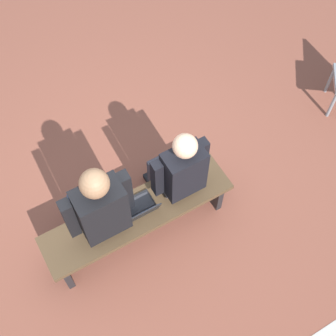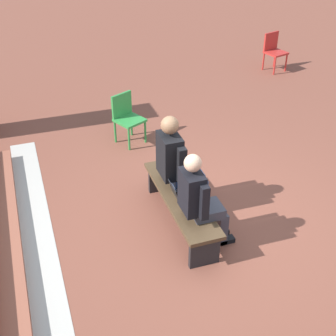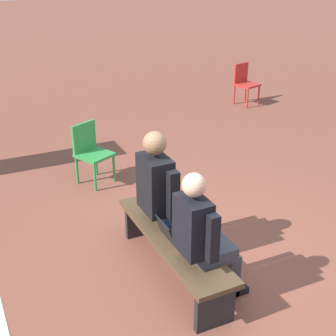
# 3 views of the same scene
# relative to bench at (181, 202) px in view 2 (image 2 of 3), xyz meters

# --- Properties ---
(ground_plane) EXTENTS (60.00, 60.00, 0.00)m
(ground_plane) POSITION_rel_bench_xyz_m (-0.04, -0.36, -0.35)
(ground_plane) COLOR brown
(concrete_strip) EXTENTS (5.67, 0.40, 0.01)m
(concrete_strip) POSITION_rel_bench_xyz_m (0.00, 1.82, -0.35)
(concrete_strip) COLOR #B7B2A8
(concrete_strip) RESTS_ON ground
(bench) EXTENTS (1.80, 0.44, 0.45)m
(bench) POSITION_rel_bench_xyz_m (0.00, 0.00, 0.00)
(bench) COLOR #4C3823
(bench) RESTS_ON ground
(person_student) EXTENTS (0.53, 0.67, 1.32)m
(person_student) POSITION_rel_bench_xyz_m (-0.45, -0.07, 0.35)
(person_student) COLOR #383842
(person_student) RESTS_ON ground
(person_adult) EXTENTS (0.59, 0.75, 1.43)m
(person_adult) POSITION_rel_bench_xyz_m (0.32, -0.07, 0.40)
(person_adult) COLOR #384C75
(person_adult) RESTS_ON ground
(laptop) EXTENTS (0.32, 0.29, 0.21)m
(laptop) POSITION_rel_bench_xyz_m (-0.02, 0.01, 0.15)
(laptop) COLOR black
(laptop) RESTS_ON bench
(plastic_chair_near_bench_right) EXTENTS (0.56, 0.56, 0.84)m
(plastic_chair_near_bench_right) POSITION_rel_bench_xyz_m (2.37, 0.09, 0.13)
(plastic_chair_near_bench_right) COLOR #2D893D
(plastic_chair_near_bench_right) RESTS_ON ground
(plastic_chair_mid_courtyard) EXTENTS (0.52, 0.52, 0.84)m
(plastic_chair_mid_courtyard) POSITION_rel_bench_xyz_m (4.52, -3.92, 0.13)
(plastic_chair_mid_courtyard) COLOR red
(plastic_chair_mid_courtyard) RESTS_ON ground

